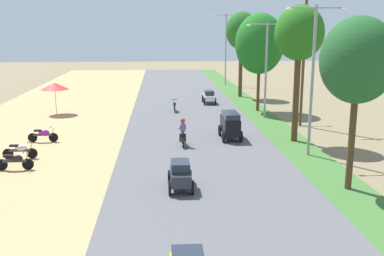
# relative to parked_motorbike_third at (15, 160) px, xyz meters

# --- Properties ---
(parked_motorbike_third) EXTENTS (1.80, 0.54, 0.94)m
(parked_motorbike_third) POSITION_rel_parked_motorbike_third_xyz_m (0.00, 0.00, 0.00)
(parked_motorbike_third) COLOR black
(parked_motorbike_third) RESTS_ON dirt_shoulder
(parked_motorbike_fourth) EXTENTS (1.80, 0.54, 0.94)m
(parked_motorbike_fourth) POSITION_rel_parked_motorbike_third_xyz_m (-0.33, 1.95, 0.00)
(parked_motorbike_fourth) COLOR black
(parked_motorbike_fourth) RESTS_ON dirt_shoulder
(parked_motorbike_fifth) EXTENTS (1.80, 0.54, 0.94)m
(parked_motorbike_fifth) POSITION_rel_parked_motorbike_third_xyz_m (-0.02, 5.47, 0.00)
(parked_motorbike_fifth) COLOR black
(parked_motorbike_fifth) RESTS_ON dirt_shoulder
(vendor_umbrella) EXTENTS (2.20, 2.20, 2.52)m
(vendor_umbrella) POSITION_rel_parked_motorbike_third_xyz_m (-1.28, 14.64, 1.75)
(vendor_umbrella) COLOR #99999E
(vendor_umbrella) RESTS_ON dirt_shoulder
(median_tree_nearest) EXTENTS (3.06, 3.06, 7.23)m
(median_tree_nearest) POSITION_rel_parked_motorbike_third_xyz_m (15.03, -3.63, 4.94)
(median_tree_nearest) COLOR #4C351E
(median_tree_nearest) RESTS_ON median_strip
(median_tree_second) EXTENTS (2.86, 2.86, 8.09)m
(median_tree_second) POSITION_rel_parked_motorbike_third_xyz_m (15.17, 4.72, 5.88)
(median_tree_second) COLOR #4C351E
(median_tree_second) RESTS_ON median_strip
(median_tree_third) EXTENTS (3.97, 3.97, 7.96)m
(median_tree_third) POSITION_rel_parked_motorbike_third_xyz_m (15.14, 14.98, 5.01)
(median_tree_third) COLOR #4C351E
(median_tree_third) RESTS_ON median_strip
(median_tree_fourth) EXTENTS (3.06, 3.06, 8.37)m
(median_tree_fourth) POSITION_rel_parked_motorbike_third_xyz_m (15.05, 22.87, 5.94)
(median_tree_fourth) COLOR #4C351E
(median_tree_fourth) RESTS_ON median_strip
(streetlamp_near) EXTENTS (3.16, 0.20, 7.89)m
(streetlamp_near) POSITION_rel_parked_motorbike_third_xyz_m (15.02, 1.61, 4.05)
(streetlamp_near) COLOR gray
(streetlamp_near) RESTS_ON median_strip
(streetlamp_mid) EXTENTS (3.16, 0.20, 7.16)m
(streetlamp_mid) POSITION_rel_parked_motorbike_third_xyz_m (15.02, 11.98, 3.67)
(streetlamp_mid) COLOR gray
(streetlamp_mid) RESTS_ON median_strip
(streetlamp_far) EXTENTS (3.16, 0.20, 8.40)m
(streetlamp_far) POSITION_rel_parked_motorbike_third_xyz_m (15.02, 32.94, 4.31)
(streetlamp_far) COLOR gray
(streetlamp_far) RESTS_ON median_strip
(utility_pole_near) EXTENTS (1.80, 0.20, 9.93)m
(utility_pole_near) POSITION_rel_parked_motorbike_third_xyz_m (16.95, 9.19, 4.61)
(utility_pole_near) COLOR brown
(utility_pole_near) RESTS_ON ground
(car_hatchback_charcoal) EXTENTS (1.04, 2.00, 1.23)m
(car_hatchback_charcoal) POSITION_rel_parked_motorbike_third_xyz_m (7.85, -3.21, 0.19)
(car_hatchback_charcoal) COLOR #282D33
(car_hatchback_charcoal) RESTS_ON road_strip
(car_van_black) EXTENTS (1.19, 2.41, 1.67)m
(car_van_black) POSITION_rel_parked_motorbike_third_xyz_m (11.33, 5.44, 0.47)
(car_van_black) COLOR black
(car_van_black) RESTS_ON road_strip
(car_sedan_white) EXTENTS (1.10, 2.26, 1.19)m
(car_sedan_white) POSITION_rel_parked_motorbike_third_xyz_m (11.47, 18.81, 0.19)
(car_sedan_white) COLOR silver
(car_sedan_white) RESTS_ON road_strip
(motorbike_ahead_second) EXTENTS (0.54, 1.80, 1.66)m
(motorbike_ahead_second) POSITION_rel_parked_motorbike_third_xyz_m (8.32, 3.96, 0.30)
(motorbike_ahead_second) COLOR black
(motorbike_ahead_second) RESTS_ON road_strip
(motorbike_ahead_third) EXTENTS (0.54, 1.80, 0.94)m
(motorbike_ahead_third) POSITION_rel_parked_motorbike_third_xyz_m (8.20, 15.00, 0.02)
(motorbike_ahead_third) COLOR black
(motorbike_ahead_third) RESTS_ON road_strip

